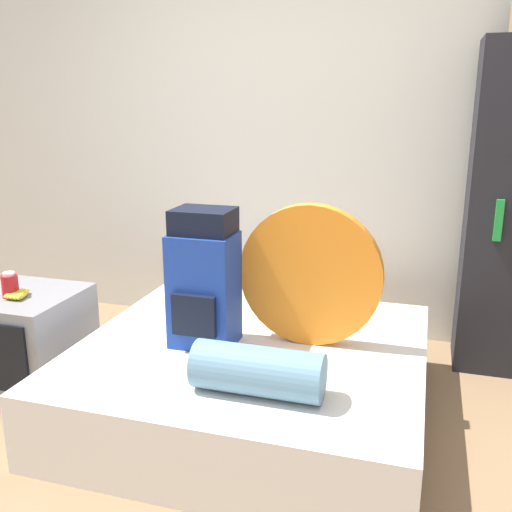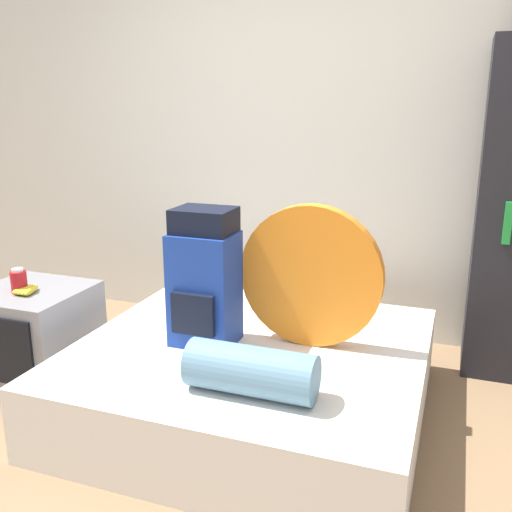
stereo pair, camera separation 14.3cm
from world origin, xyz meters
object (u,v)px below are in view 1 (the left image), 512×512
(sleeping_roll, at_px, (258,371))
(television, at_px, (26,337))
(backpack, at_px, (204,280))
(canister, at_px, (10,285))
(tent_bag, at_px, (310,275))

(sleeping_roll, bearing_deg, television, 163.96)
(backpack, bearing_deg, canister, -177.88)
(sleeping_roll, height_order, canister, canister)
(tent_bag, bearing_deg, sleeping_roll, -99.41)
(sleeping_roll, bearing_deg, backpack, 133.89)
(television, bearing_deg, canister, -106.41)
(tent_bag, bearing_deg, backpack, -161.87)
(tent_bag, distance_m, television, 1.64)
(backpack, relative_size, canister, 4.91)
(backpack, relative_size, sleeping_roll, 1.25)
(backpack, height_order, sleeping_roll, backpack)
(television, bearing_deg, tent_bag, 5.25)
(backpack, distance_m, tent_bag, 0.51)
(backpack, distance_m, sleeping_roll, 0.61)
(sleeping_roll, distance_m, television, 1.55)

